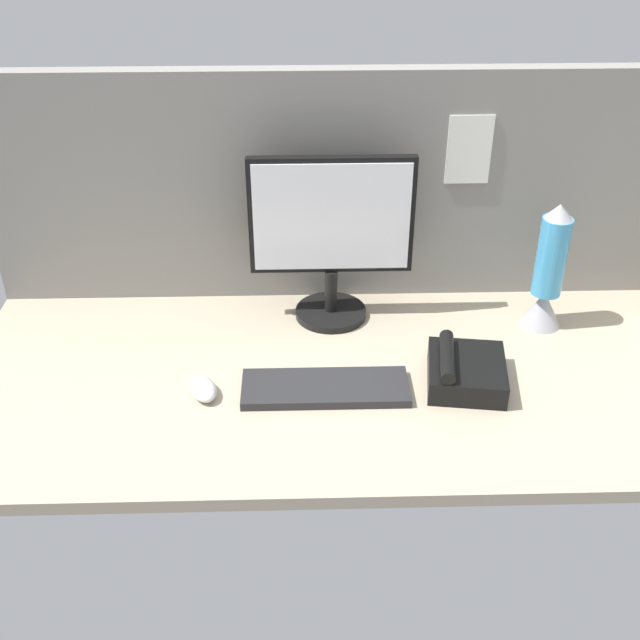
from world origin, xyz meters
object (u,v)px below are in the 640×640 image
Objects in this scene: keyboard at (325,388)px; desk_phone at (465,371)px; mouse at (203,389)px; monitor at (331,233)px; lava_lamp at (548,276)px.

desk_phone is at bearing 4.83° from keyboard.
keyboard is 26.97cm from mouse.
desk_phone is (31.30, 2.52, 2.19)cm from keyboard.
desk_phone is at bearing -46.16° from monitor.
keyboard is at bearing -20.83° from mouse.
lava_lamp is at bearing 25.90° from keyboard.
lava_lamp is 35.30cm from desk_phone.
keyboard is (-2.49, -32.52, -22.21)cm from monitor.
mouse is at bearing -131.86° from monitor.
keyboard is 3.85× the size of mouse.
monitor is 4.40× the size of mouse.
desk_phone is (28.81, -30.00, -20.02)cm from monitor.
desk_phone reaches higher than mouse.
monitor is 1.29× the size of lava_lamp.
keyboard is 1.75× the size of desk_phone.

